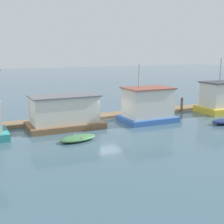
% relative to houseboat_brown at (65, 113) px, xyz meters
% --- Properties ---
extents(ground_plane, '(200.00, 200.00, 0.00)m').
position_rel_houseboat_brown_xyz_m(ground_plane, '(3.98, -0.58, -1.39)').
color(ground_plane, '#426070').
extents(dock_walkway, '(42.40, 2.01, 0.30)m').
position_rel_houseboat_brown_xyz_m(dock_walkway, '(3.98, 2.59, -1.24)').
color(dock_walkway, '#846B4C').
rests_on(dock_walkway, ground_plane).
extents(houseboat_brown, '(6.71, 3.75, 2.98)m').
position_rel_houseboat_brown_xyz_m(houseboat_brown, '(0.00, 0.00, 0.00)').
color(houseboat_brown, brown).
rests_on(houseboat_brown, ground_plane).
extents(houseboat_blue, '(5.15, 3.77, 5.69)m').
position_rel_houseboat_brown_xyz_m(houseboat_blue, '(8.17, -0.92, 0.20)').
color(houseboat_blue, '#3866B7').
rests_on(houseboat_blue, ground_plane).
extents(houseboat_yellow, '(5.03, 3.56, 6.12)m').
position_rel_houseboat_brown_xyz_m(houseboat_yellow, '(18.21, -0.48, 0.21)').
color(houseboat_yellow, gold).
rests_on(houseboat_yellow, ground_plane).
extents(dinghy_green, '(3.25, 2.07, 0.42)m').
position_rel_houseboat_brown_xyz_m(dinghy_green, '(-0.32, -4.48, -1.18)').
color(dinghy_green, '#47844C').
rests_on(dinghy_green, ground_plane).
extents(mooring_post_near_right, '(0.26, 0.26, 1.66)m').
position_rel_houseboat_brown_xyz_m(mooring_post_near_right, '(14.11, 1.34, -0.56)').
color(mooring_post_near_right, brown).
rests_on(mooring_post_near_right, ground_plane).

